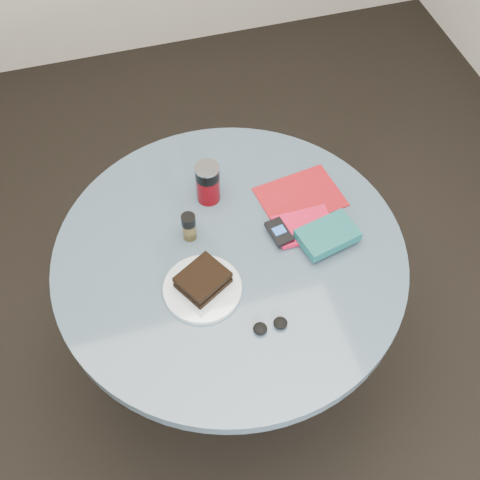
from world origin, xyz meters
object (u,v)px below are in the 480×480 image
object	(u,v)px
sandwich	(203,280)
mp3_player	(279,232)
red_book	(304,227)
soda_can	(208,183)
magazine	(300,197)
plate	(203,289)
pepper_grinder	(189,227)
novel	(328,235)
table	(231,283)
headphones	(270,326)

from	to	relation	value
sandwich	mp3_player	bearing A→B (deg)	22.23
red_book	soda_can	bearing A→B (deg)	140.56
magazine	mp3_player	distance (m)	0.17
plate	mp3_player	size ratio (longest dim) A/B	2.20
sandwich	soda_can	distance (m)	0.31
pepper_grinder	novel	distance (m)	0.39
plate	magazine	size ratio (longest dim) A/B	0.88
table	headphones	xyz separation A→B (m)	(0.04, -0.26, 0.17)
table	red_book	world-z (taller)	red_book
sandwich	headphones	world-z (taller)	sandwich
table	pepper_grinder	distance (m)	0.25
soda_can	red_book	xyz separation A→B (m)	(0.24, -0.19, -0.06)
plate	sandwich	world-z (taller)	sandwich
table	pepper_grinder	xyz separation A→B (m)	(-0.09, 0.09, 0.21)
sandwich	headphones	bearing A→B (deg)	-50.95
plate	novel	bearing A→B (deg)	8.49
sandwich	magazine	world-z (taller)	sandwich
table	headphones	distance (m)	0.31
magazine	red_book	world-z (taller)	red_book
pepper_grinder	mp3_player	xyz separation A→B (m)	(0.24, -0.07, -0.02)
table	novel	distance (m)	0.34
mp3_player	soda_can	bearing A→B (deg)	128.24
mp3_player	headphones	xyz separation A→B (m)	(-0.11, -0.27, -0.02)
table	sandwich	bearing A→B (deg)	-138.18
sandwich	pepper_grinder	xyz separation A→B (m)	(0.00, 0.17, 0.01)
table	soda_can	size ratio (longest dim) A/B	7.43
table	headphones	size ratio (longest dim) A/B	10.76
soda_can	magazine	xyz separation A→B (m)	(0.26, -0.08, -0.07)
soda_can	pepper_grinder	bearing A→B (deg)	-124.83
table	pepper_grinder	world-z (taller)	pepper_grinder
sandwich	pepper_grinder	distance (m)	0.17
pepper_grinder	soda_can	bearing A→B (deg)	55.17
pepper_grinder	mp3_player	world-z (taller)	pepper_grinder
soda_can	magazine	distance (m)	0.28
pepper_grinder	red_book	xyz separation A→B (m)	(0.32, -0.06, -0.04)
novel	magazine	bearing A→B (deg)	82.58
magazine	red_book	distance (m)	0.12
table	pepper_grinder	size ratio (longest dim) A/B	10.72
novel	headphones	world-z (taller)	novel
sandwich	soda_can	bearing A→B (deg)	73.02
red_book	novel	bearing A→B (deg)	-54.00
soda_can	sandwich	bearing A→B (deg)	-106.98
table	magazine	xyz separation A→B (m)	(0.26, 0.14, 0.17)
soda_can	red_book	world-z (taller)	soda_can
red_book	pepper_grinder	bearing A→B (deg)	168.19
table	sandwich	distance (m)	0.24
novel	headphones	distance (m)	0.32
table	magazine	distance (m)	0.33
plate	sandwich	bearing A→B (deg)	62.86
table	mp3_player	xyz separation A→B (m)	(0.15, 0.01, 0.19)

